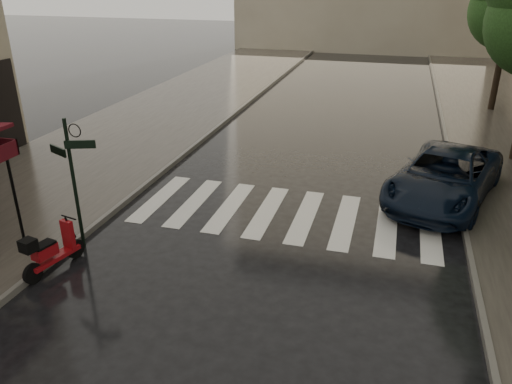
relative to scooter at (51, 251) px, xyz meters
The scene contains 8 objects.
ground 2.33m from the scooter, 57.65° to the right, with size 120.00×120.00×0.00m, color black.
sidewalk_near 10.61m from the scooter, 108.04° to the left, with size 6.00×60.00×0.12m, color #38332D.
curb_near 10.09m from the scooter, 91.32° to the left, with size 0.12×60.00×0.16m, color #595651.
curb_far 13.30m from the scooter, 49.30° to the left, with size 0.12×60.00×0.16m, color #595651.
crosswalk 5.87m from the scooter, 44.21° to the left, with size 7.85×3.20×0.01m.
signpost 1.73m from the scooter, 88.72° to the left, with size 1.17×0.29×3.10m.
scooter is the anchor object (origin of this frame).
parked_car 10.28m from the scooter, 36.94° to the left, with size 2.35×5.09×1.42m, color black.
Camera 1 is at (5.49, -5.69, 5.91)m, focal length 35.00 mm.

